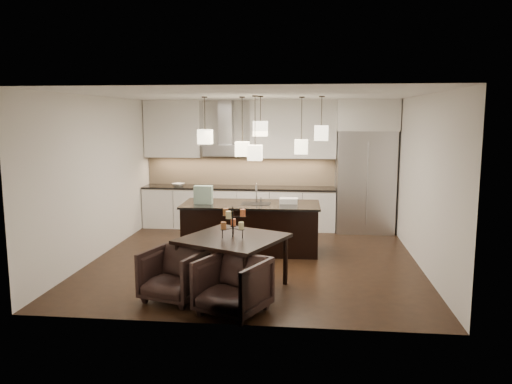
# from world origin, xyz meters

# --- Properties ---
(floor) EXTENTS (5.50, 5.50, 0.02)m
(floor) POSITION_xyz_m (0.00, 0.00, -0.01)
(floor) COLOR black
(floor) RESTS_ON ground
(ceiling) EXTENTS (5.50, 5.50, 0.02)m
(ceiling) POSITION_xyz_m (0.00, 0.00, 2.81)
(ceiling) COLOR white
(ceiling) RESTS_ON wall_back
(wall_back) EXTENTS (5.50, 0.02, 2.80)m
(wall_back) POSITION_xyz_m (0.00, 2.76, 1.40)
(wall_back) COLOR silver
(wall_back) RESTS_ON ground
(wall_front) EXTENTS (5.50, 0.02, 2.80)m
(wall_front) POSITION_xyz_m (0.00, -2.76, 1.40)
(wall_front) COLOR silver
(wall_front) RESTS_ON ground
(wall_left) EXTENTS (0.02, 5.50, 2.80)m
(wall_left) POSITION_xyz_m (-2.76, 0.00, 1.40)
(wall_left) COLOR silver
(wall_left) RESTS_ON ground
(wall_right) EXTENTS (0.02, 5.50, 2.80)m
(wall_right) POSITION_xyz_m (2.76, 0.00, 1.40)
(wall_right) COLOR silver
(wall_right) RESTS_ON ground
(refrigerator) EXTENTS (1.20, 0.72, 2.15)m
(refrigerator) POSITION_xyz_m (2.10, 2.38, 1.07)
(refrigerator) COLOR #B7B7BA
(refrigerator) RESTS_ON floor
(fridge_panel) EXTENTS (1.26, 0.72, 0.65)m
(fridge_panel) POSITION_xyz_m (2.10, 2.38, 2.47)
(fridge_panel) COLOR silver
(fridge_panel) RESTS_ON refrigerator
(lower_cabinets) EXTENTS (4.21, 0.62, 0.88)m
(lower_cabinets) POSITION_xyz_m (-0.62, 2.43, 0.44)
(lower_cabinets) COLOR silver
(lower_cabinets) RESTS_ON floor
(countertop) EXTENTS (4.21, 0.66, 0.04)m
(countertop) POSITION_xyz_m (-0.62, 2.43, 0.90)
(countertop) COLOR black
(countertop) RESTS_ON lower_cabinets
(backsplash) EXTENTS (4.21, 0.02, 0.63)m
(backsplash) POSITION_xyz_m (-0.62, 2.73, 1.24)
(backsplash) COLOR #CDB28C
(backsplash) RESTS_ON countertop
(upper_cab_left) EXTENTS (1.25, 0.35, 1.25)m
(upper_cab_left) POSITION_xyz_m (-2.10, 2.57, 2.17)
(upper_cab_left) COLOR silver
(upper_cab_left) RESTS_ON wall_back
(upper_cab_right) EXTENTS (1.85, 0.35, 1.25)m
(upper_cab_right) POSITION_xyz_m (0.55, 2.57, 2.17)
(upper_cab_right) COLOR silver
(upper_cab_right) RESTS_ON wall_back
(hood_canopy) EXTENTS (0.90, 0.52, 0.24)m
(hood_canopy) POSITION_xyz_m (-0.93, 2.48, 1.72)
(hood_canopy) COLOR #B7B7BA
(hood_canopy) RESTS_ON wall_back
(hood_chimney) EXTENTS (0.30, 0.28, 0.96)m
(hood_chimney) POSITION_xyz_m (-0.93, 2.59, 2.32)
(hood_chimney) COLOR #B7B7BA
(hood_chimney) RESTS_ON hood_canopy
(fruit_bowl) EXTENTS (0.34, 0.34, 0.06)m
(fruit_bowl) POSITION_xyz_m (-1.97, 2.38, 0.95)
(fruit_bowl) COLOR silver
(fruit_bowl) RESTS_ON countertop
(island_body) EXTENTS (2.43, 1.02, 0.85)m
(island_body) POSITION_xyz_m (-0.13, 0.54, 0.42)
(island_body) COLOR black
(island_body) RESTS_ON floor
(island_top) EXTENTS (2.51, 1.09, 0.04)m
(island_top) POSITION_xyz_m (-0.13, 0.54, 0.87)
(island_top) COLOR black
(island_top) RESTS_ON island_body
(faucet) EXTENTS (0.10, 0.23, 0.37)m
(faucet) POSITION_xyz_m (-0.04, 0.64, 1.07)
(faucet) COLOR silver
(faucet) RESTS_ON island_top
(tote_bag) EXTENTS (0.33, 0.18, 0.33)m
(tote_bag) POSITION_xyz_m (-0.98, 0.43, 1.05)
(tote_bag) COLOR #1C5230
(tote_bag) RESTS_ON island_top
(food_container) EXTENTS (0.33, 0.24, 0.10)m
(food_container) POSITION_xyz_m (0.55, 0.62, 0.93)
(food_container) COLOR silver
(food_container) RESTS_ON island_top
(dining_table) EXTENTS (1.68, 1.68, 0.76)m
(dining_table) POSITION_xyz_m (-0.15, -1.50, 0.38)
(dining_table) COLOR black
(dining_table) RESTS_ON floor
(candelabra) EXTENTS (0.48, 0.48, 0.45)m
(candelabra) POSITION_xyz_m (-0.15, -1.50, 0.98)
(candelabra) COLOR black
(candelabra) RESTS_ON dining_table
(candle_a) EXTENTS (0.10, 0.10, 0.10)m
(candle_a) POSITION_xyz_m (-0.02, -1.56, 0.94)
(candle_a) COLOR beige
(candle_a) RESTS_ON candelabra
(candle_b) EXTENTS (0.10, 0.10, 0.10)m
(candle_b) POSITION_xyz_m (-0.16, -1.36, 0.94)
(candle_b) COLOR #C15D35
(candle_b) RESTS_ON candelabra
(candle_c) EXTENTS (0.10, 0.10, 0.10)m
(candle_c) POSITION_xyz_m (-0.26, -1.59, 0.94)
(candle_c) COLOR #995A2F
(candle_c) RESTS_ON candelabra
(candle_d) EXTENTS (0.10, 0.10, 0.10)m
(candle_d) POSITION_xyz_m (-0.01, -1.47, 1.10)
(candle_d) COLOR #C15D35
(candle_d) RESTS_ON candelabra
(candle_e) EXTENTS (0.10, 0.10, 0.10)m
(candle_e) POSITION_xyz_m (-0.26, -1.43, 1.10)
(candle_e) COLOR #995A2F
(candle_e) RESTS_ON candelabra
(candle_f) EXTENTS (0.10, 0.10, 0.10)m
(candle_f) POSITION_xyz_m (-0.18, -1.63, 1.10)
(candle_f) COLOR beige
(candle_f) RESTS_ON candelabra
(armchair_left) EXTENTS (0.94, 0.96, 0.70)m
(armchair_left) POSITION_xyz_m (-0.87, -2.01, 0.35)
(armchair_left) COLOR black
(armchair_left) RESTS_ON floor
(armchair_right) EXTENTS (1.03, 1.04, 0.72)m
(armchair_right) POSITION_xyz_m (-0.01, -2.40, 0.36)
(armchair_right) COLOR black
(armchair_right) RESTS_ON floor
(pendant_a) EXTENTS (0.24, 0.24, 0.26)m
(pendant_a) POSITION_xyz_m (-0.96, 0.54, 2.09)
(pendant_a) COLOR beige
(pendant_a) RESTS_ON ceiling
(pendant_b) EXTENTS (0.24, 0.24, 0.26)m
(pendant_b) POSITION_xyz_m (-0.29, 0.63, 1.87)
(pendant_b) COLOR beige
(pendant_b) RESTS_ON ceiling
(pendant_c) EXTENTS (0.24, 0.24, 0.26)m
(pendant_c) POSITION_xyz_m (0.06, 0.36, 2.24)
(pendant_c) COLOR beige
(pendant_c) RESTS_ON ceiling
(pendant_d) EXTENTS (0.24, 0.24, 0.26)m
(pendant_d) POSITION_xyz_m (0.76, 0.78, 1.90)
(pendant_d) COLOR beige
(pendant_d) RESTS_ON ceiling
(pendant_e) EXTENTS (0.24, 0.24, 0.26)m
(pendant_e) POSITION_xyz_m (1.11, 0.52, 2.16)
(pendant_e) COLOR beige
(pendant_e) RESTS_ON ceiling
(pendant_f) EXTENTS (0.24, 0.24, 0.26)m
(pendant_f) POSITION_xyz_m (-0.01, 0.16, 1.84)
(pendant_f) COLOR beige
(pendant_f) RESTS_ON ceiling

